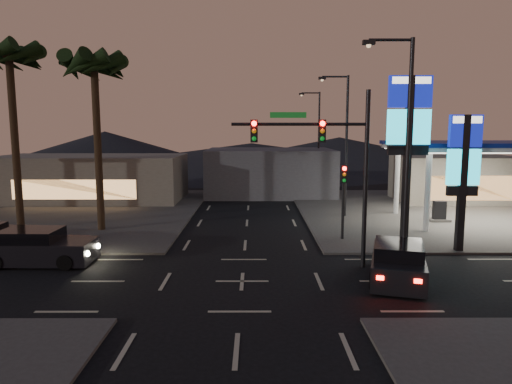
{
  "coord_description": "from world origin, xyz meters",
  "views": [
    {
      "loc": [
        0.53,
        -18.28,
        6.25
      ],
      "look_at": [
        0.59,
        5.54,
        3.0
      ],
      "focal_mm": 32.0,
      "sensor_mm": 36.0,
      "label": 1
    }
  ],
  "objects_px": {
    "gas_station": "(488,148)",
    "suv_station": "(398,262)",
    "pylon_sign_short": "(464,162)",
    "traffic_signal_mast": "(327,153)",
    "car_lane_b_front": "(14,243)",
    "pylon_sign_tall": "(409,127)",
    "car_lane_a_mid": "(33,246)",
    "car_lane_a_front": "(38,248)"
  },
  "relations": [
    {
      "from": "gas_station",
      "to": "suv_station",
      "type": "relative_size",
      "value": 2.31
    },
    {
      "from": "pylon_sign_short",
      "to": "suv_station",
      "type": "distance_m",
      "value": 7.32
    },
    {
      "from": "pylon_sign_short",
      "to": "traffic_signal_mast",
      "type": "bearing_deg",
      "value": -160.87
    },
    {
      "from": "gas_station",
      "to": "car_lane_b_front",
      "type": "distance_m",
      "value": 28.97
    },
    {
      "from": "gas_station",
      "to": "pylon_sign_tall",
      "type": "height_order",
      "value": "pylon_sign_tall"
    },
    {
      "from": "pylon_sign_short",
      "to": "car_lane_b_front",
      "type": "bearing_deg",
      "value": -178.41
    },
    {
      "from": "pylon_sign_tall",
      "to": "pylon_sign_short",
      "type": "xyz_separation_m",
      "value": [
        2.5,
        -1.0,
        -1.74
      ]
    },
    {
      "from": "gas_station",
      "to": "car_lane_a_mid",
      "type": "height_order",
      "value": "gas_station"
    },
    {
      "from": "pylon_sign_short",
      "to": "car_lane_a_mid",
      "type": "xyz_separation_m",
      "value": [
        -21.16,
        -1.37,
        -3.95
      ]
    },
    {
      "from": "car_lane_a_front",
      "to": "car_lane_a_mid",
      "type": "height_order",
      "value": "car_lane_a_front"
    },
    {
      "from": "pylon_sign_short",
      "to": "car_lane_b_front",
      "type": "height_order",
      "value": "pylon_sign_short"
    },
    {
      "from": "car_lane_a_front",
      "to": "suv_station",
      "type": "height_order",
      "value": "car_lane_a_front"
    },
    {
      "from": "car_lane_b_front",
      "to": "gas_station",
      "type": "bearing_deg",
      "value": 16.48
    },
    {
      "from": "car_lane_a_front",
      "to": "traffic_signal_mast",
      "type": "bearing_deg",
      "value": -2.25
    },
    {
      "from": "pylon_sign_tall",
      "to": "suv_station",
      "type": "relative_size",
      "value": 1.7
    },
    {
      "from": "car_lane_a_mid",
      "to": "suv_station",
      "type": "relative_size",
      "value": 0.9
    },
    {
      "from": "car_lane_a_mid",
      "to": "traffic_signal_mast",
      "type": "bearing_deg",
      "value": -4.68
    },
    {
      "from": "pylon_sign_short",
      "to": "car_lane_a_front",
      "type": "xyz_separation_m",
      "value": [
        -20.61,
        -1.99,
        -3.89
      ]
    },
    {
      "from": "pylon_sign_tall",
      "to": "traffic_signal_mast",
      "type": "distance_m",
      "value": 6.02
    },
    {
      "from": "gas_station",
      "to": "traffic_signal_mast",
      "type": "relative_size",
      "value": 1.53
    },
    {
      "from": "pylon_sign_tall",
      "to": "suv_station",
      "type": "xyz_separation_m",
      "value": [
        -1.97,
        -5.3,
        -5.63
      ]
    },
    {
      "from": "car_lane_b_front",
      "to": "suv_station",
      "type": "height_order",
      "value": "suv_station"
    },
    {
      "from": "traffic_signal_mast",
      "to": "car_lane_a_front",
      "type": "relative_size",
      "value": 1.56
    },
    {
      "from": "pylon_sign_tall",
      "to": "car_lane_a_mid",
      "type": "relative_size",
      "value": 1.89
    },
    {
      "from": "pylon_sign_short",
      "to": "suv_station",
      "type": "relative_size",
      "value": 1.32
    },
    {
      "from": "gas_station",
      "to": "pylon_sign_tall",
      "type": "xyz_separation_m",
      "value": [
        -7.5,
        -6.5,
        1.31
      ]
    },
    {
      "from": "gas_station",
      "to": "car_lane_a_front",
      "type": "distance_m",
      "value": 27.65
    },
    {
      "from": "pylon_sign_short",
      "to": "car_lane_a_front",
      "type": "distance_m",
      "value": 21.07
    },
    {
      "from": "gas_station",
      "to": "car_lane_b_front",
      "type": "height_order",
      "value": "gas_station"
    },
    {
      "from": "gas_station",
      "to": "suv_station",
      "type": "height_order",
      "value": "gas_station"
    },
    {
      "from": "car_lane_a_mid",
      "to": "suv_station",
      "type": "height_order",
      "value": "suv_station"
    },
    {
      "from": "pylon_sign_short",
      "to": "car_lane_a_front",
      "type": "bearing_deg",
      "value": -174.49
    },
    {
      "from": "pylon_sign_tall",
      "to": "pylon_sign_short",
      "type": "distance_m",
      "value": 3.2
    },
    {
      "from": "traffic_signal_mast",
      "to": "car_lane_a_front",
      "type": "height_order",
      "value": "traffic_signal_mast"
    },
    {
      "from": "pylon_sign_short",
      "to": "car_lane_a_mid",
      "type": "distance_m",
      "value": 21.57
    },
    {
      "from": "gas_station",
      "to": "car_lane_a_mid",
      "type": "distance_m",
      "value": 27.97
    },
    {
      "from": "pylon_sign_short",
      "to": "car_lane_a_mid",
      "type": "bearing_deg",
      "value": -176.29
    },
    {
      "from": "pylon_sign_tall",
      "to": "car_lane_a_front",
      "type": "relative_size",
      "value": 1.75
    },
    {
      "from": "gas_station",
      "to": "car_lane_a_front",
      "type": "relative_size",
      "value": 2.38
    },
    {
      "from": "traffic_signal_mast",
      "to": "suv_station",
      "type": "bearing_deg",
      "value": -32.82
    },
    {
      "from": "suv_station",
      "to": "pylon_sign_tall",
      "type": "bearing_deg",
      "value": 69.61
    },
    {
      "from": "traffic_signal_mast",
      "to": "car_lane_b_front",
      "type": "bearing_deg",
      "value": 172.93
    }
  ]
}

